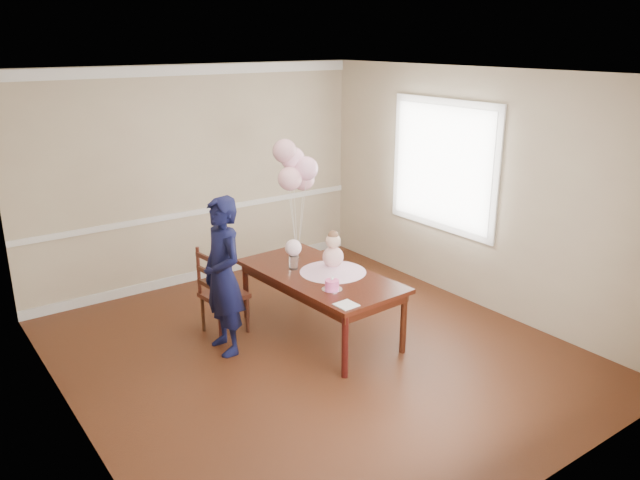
# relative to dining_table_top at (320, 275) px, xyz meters

# --- Properties ---
(floor) EXTENTS (4.50, 5.00, 0.00)m
(floor) POSITION_rel_dining_table_top_xyz_m (-0.29, -0.31, -0.66)
(floor) COLOR #37190D
(floor) RESTS_ON ground
(ceiling) EXTENTS (4.50, 5.00, 0.02)m
(ceiling) POSITION_rel_dining_table_top_xyz_m (-0.29, -0.31, 2.04)
(ceiling) COLOR white
(ceiling) RESTS_ON wall_back
(wall_back) EXTENTS (4.50, 0.02, 2.70)m
(wall_back) POSITION_rel_dining_table_top_xyz_m (-0.29, 2.19, 0.69)
(wall_back) COLOR tan
(wall_back) RESTS_ON floor
(wall_front) EXTENTS (4.50, 0.02, 2.70)m
(wall_front) POSITION_rel_dining_table_top_xyz_m (-0.29, -2.81, 0.69)
(wall_front) COLOR tan
(wall_front) RESTS_ON floor
(wall_left) EXTENTS (0.02, 5.00, 2.70)m
(wall_left) POSITION_rel_dining_table_top_xyz_m (-2.54, -0.31, 0.69)
(wall_left) COLOR tan
(wall_left) RESTS_ON floor
(wall_right) EXTENTS (0.02, 5.00, 2.70)m
(wall_right) POSITION_rel_dining_table_top_xyz_m (1.96, -0.31, 0.69)
(wall_right) COLOR tan
(wall_right) RESTS_ON floor
(chair_rail_trim) EXTENTS (4.50, 0.02, 0.07)m
(chair_rail_trim) POSITION_rel_dining_table_top_xyz_m (-0.29, 2.18, 0.24)
(chair_rail_trim) COLOR white
(chair_rail_trim) RESTS_ON wall_back
(crown_molding) EXTENTS (4.50, 0.02, 0.12)m
(crown_molding) POSITION_rel_dining_table_top_xyz_m (-0.29, 2.18, 1.97)
(crown_molding) COLOR white
(crown_molding) RESTS_ON wall_back
(baseboard_trim) EXTENTS (4.50, 0.02, 0.12)m
(baseboard_trim) POSITION_rel_dining_table_top_xyz_m (-0.29, 2.18, -0.60)
(baseboard_trim) COLOR silver
(baseboard_trim) RESTS_ON floor
(window_frame) EXTENTS (0.02, 1.66, 1.56)m
(window_frame) POSITION_rel_dining_table_top_xyz_m (1.94, 0.19, 0.89)
(window_frame) COLOR white
(window_frame) RESTS_ON wall_right
(window_blinds) EXTENTS (0.01, 1.50, 1.40)m
(window_blinds) POSITION_rel_dining_table_top_xyz_m (1.92, 0.19, 0.89)
(window_blinds) COLOR white
(window_blinds) RESTS_ON wall_right
(dining_table_top) EXTENTS (1.01, 1.87, 0.05)m
(dining_table_top) POSITION_rel_dining_table_top_xyz_m (0.00, 0.00, 0.00)
(dining_table_top) COLOR black
(dining_table_top) RESTS_ON table_leg_fl
(table_apron) EXTENTS (0.91, 1.77, 0.09)m
(table_apron) POSITION_rel_dining_table_top_xyz_m (0.00, 0.00, -0.07)
(table_apron) COLOR black
(table_apron) RESTS_ON table_leg_fl
(table_leg_fl) EXTENTS (0.07, 0.07, 0.64)m
(table_leg_fl) POSITION_rel_dining_table_top_xyz_m (-0.34, -0.86, -0.34)
(table_leg_fl) COLOR black
(table_leg_fl) RESTS_ON floor
(table_leg_fr) EXTENTS (0.07, 0.07, 0.64)m
(table_leg_fr) POSITION_rel_dining_table_top_xyz_m (0.43, -0.82, -0.34)
(table_leg_fr) COLOR black
(table_leg_fr) RESTS_ON floor
(table_leg_bl) EXTENTS (0.07, 0.07, 0.64)m
(table_leg_bl) POSITION_rel_dining_table_top_xyz_m (-0.43, 0.82, -0.34)
(table_leg_bl) COLOR black
(table_leg_bl) RESTS_ON floor
(table_leg_br) EXTENTS (0.07, 0.07, 0.64)m
(table_leg_br) POSITION_rel_dining_table_top_xyz_m (0.34, 0.86, -0.34)
(table_leg_br) COLOR black
(table_leg_br) RESTS_ON floor
(baby_skirt) EXTENTS (0.73, 0.73, 0.09)m
(baby_skirt) POSITION_rel_dining_table_top_xyz_m (0.14, -0.04, 0.07)
(baby_skirt) COLOR #EBADD2
(baby_skirt) RESTS_ON dining_table_top
(baby_torso) EXTENTS (0.22, 0.22, 0.22)m
(baby_torso) POSITION_rel_dining_table_top_xyz_m (0.14, -0.04, 0.19)
(baby_torso) COLOR #FFA1C8
(baby_torso) RESTS_ON baby_skirt
(baby_head) EXTENTS (0.15, 0.15, 0.15)m
(baby_head) POSITION_rel_dining_table_top_xyz_m (0.14, -0.04, 0.36)
(baby_head) COLOR beige
(baby_head) RESTS_ON baby_torso
(baby_hair) EXTENTS (0.11, 0.11, 0.11)m
(baby_hair) POSITION_rel_dining_table_top_xyz_m (0.14, -0.04, 0.41)
(baby_hair) COLOR brown
(baby_hair) RESTS_ON baby_head
(cake_platter) EXTENTS (0.21, 0.21, 0.01)m
(cake_platter) POSITION_rel_dining_table_top_xyz_m (-0.16, -0.42, 0.03)
(cake_platter) COLOR silver
(cake_platter) RESTS_ON dining_table_top
(birthday_cake) EXTENTS (0.14, 0.14, 0.09)m
(birthday_cake) POSITION_rel_dining_table_top_xyz_m (-0.16, -0.42, 0.08)
(birthday_cake) COLOR #FF50A5
(birthday_cake) RESTS_ON cake_platter
(cake_flower_a) EXTENTS (0.03, 0.03, 0.03)m
(cake_flower_a) POSITION_rel_dining_table_top_xyz_m (-0.16, -0.42, 0.13)
(cake_flower_a) COLOR white
(cake_flower_a) RESTS_ON birthday_cake
(cake_flower_b) EXTENTS (0.03, 0.03, 0.03)m
(cake_flower_b) POSITION_rel_dining_table_top_xyz_m (-0.13, -0.40, 0.13)
(cake_flower_b) COLOR silver
(cake_flower_b) RESTS_ON birthday_cake
(rose_vase_near) EXTENTS (0.10, 0.10, 0.15)m
(rose_vase_near) POSITION_rel_dining_table_top_xyz_m (-0.15, 0.27, 0.10)
(rose_vase_near) COLOR white
(rose_vase_near) RESTS_ON dining_table_top
(roses_near) EXTENTS (0.17, 0.17, 0.17)m
(roses_near) POSITION_rel_dining_table_top_xyz_m (-0.15, 0.27, 0.26)
(roses_near) COLOR #FBD2DC
(roses_near) RESTS_ON rose_vase_near
(napkin) EXTENTS (0.19, 0.19, 0.01)m
(napkin) POSITION_rel_dining_table_top_xyz_m (-0.28, -0.79, 0.03)
(napkin) COLOR white
(napkin) RESTS_ON dining_table_top
(balloon_weight) EXTENTS (0.04, 0.04, 0.02)m
(balloon_weight) POSITION_rel_dining_table_top_xyz_m (0.06, 0.50, 0.03)
(balloon_weight) COLOR silver
(balloon_weight) RESTS_ON dining_table_top
(balloon_a) EXTENTS (0.25, 0.25, 0.25)m
(balloon_a) POSITION_rel_dining_table_top_xyz_m (-0.03, 0.50, 0.93)
(balloon_a) COLOR #F3ACBB
(balloon_a) RESTS_ON balloon_ribbon_a
(balloon_b) EXTENTS (0.25, 0.25, 0.25)m
(balloon_b) POSITION_rel_dining_table_top_xyz_m (0.16, 0.46, 1.02)
(balloon_b) COLOR #FAB1D6
(balloon_b) RESTS_ON balloon_ribbon_b
(balloon_c) EXTENTS (0.25, 0.25, 0.25)m
(balloon_c) POSITION_rel_dining_table_top_xyz_m (0.08, 0.60, 1.11)
(balloon_c) COLOR #FFB4D7
(balloon_c) RESTS_ON balloon_ribbon_c
(balloon_d) EXTENTS (0.25, 0.25, 0.25)m
(balloon_d) POSITION_rel_dining_table_top_xyz_m (-0.01, 0.61, 1.21)
(balloon_d) COLOR #DB9BAC
(balloon_d) RESTS_ON balloon_ribbon_d
(balloon_e) EXTENTS (0.25, 0.25, 0.25)m
(balloon_e) POSITION_rel_dining_table_top_xyz_m (0.20, 0.58, 0.89)
(balloon_e) COLOR #F3ACBC
(balloon_e) RESTS_ON balloon_ribbon_e
(balloon_ribbon_a) EXTENTS (0.08, 0.01, 0.76)m
(balloon_ribbon_a) POSITION_rel_dining_table_top_xyz_m (0.02, 0.50, 0.41)
(balloon_ribbon_a) COLOR white
(balloon_ribbon_a) RESTS_ON balloon_weight
(balloon_ribbon_b) EXTENTS (0.10, 0.04, 0.85)m
(balloon_ribbon_b) POSITION_rel_dining_table_top_xyz_m (0.11, 0.48, 0.46)
(balloon_ribbon_b) COLOR silver
(balloon_ribbon_b) RESTS_ON balloon_weight
(balloon_ribbon_c) EXTENTS (0.02, 0.09, 0.94)m
(balloon_ribbon_c) POSITION_rel_dining_table_top_xyz_m (0.07, 0.55, 0.51)
(balloon_ribbon_c) COLOR white
(balloon_ribbon_c) RESTS_ON balloon_weight
(balloon_ribbon_d) EXTENTS (0.08, 0.09, 1.03)m
(balloon_ribbon_d) POSITION_rel_dining_table_top_xyz_m (0.02, 0.56, 0.55)
(balloon_ribbon_d) COLOR white
(balloon_ribbon_d) RESTS_ON balloon_weight
(balloon_ribbon_e) EXTENTS (0.12, 0.07, 0.71)m
(balloon_ribbon_e) POSITION_rel_dining_table_top_xyz_m (0.13, 0.54, 0.39)
(balloon_ribbon_e) COLOR silver
(balloon_ribbon_e) RESTS_ON balloon_weight
(dining_chair_seat) EXTENTS (0.45, 0.45, 0.05)m
(dining_chair_seat) POSITION_rel_dining_table_top_xyz_m (-0.79, 0.63, -0.24)
(dining_chair_seat) COLOR #36160E
(dining_chair_seat) RESTS_ON chair_leg_fl
(chair_leg_fl) EXTENTS (0.04, 0.04, 0.40)m
(chair_leg_fl) POSITION_rel_dining_table_top_xyz_m (-0.94, 0.44, -0.46)
(chair_leg_fl) COLOR #33120E
(chair_leg_fl) RESTS_ON floor
(chair_leg_fr) EXTENTS (0.04, 0.04, 0.40)m
(chair_leg_fr) POSITION_rel_dining_table_top_xyz_m (-0.61, 0.48, -0.46)
(chair_leg_fr) COLOR black
(chair_leg_fr) RESTS_ON floor
(chair_leg_bl) EXTENTS (0.04, 0.04, 0.40)m
(chair_leg_bl) POSITION_rel_dining_table_top_xyz_m (-0.97, 0.78, -0.46)
(chair_leg_bl) COLOR #32190D
(chair_leg_bl) RESTS_ON floor
(chair_leg_br) EXTENTS (0.04, 0.04, 0.40)m
(chair_leg_br) POSITION_rel_dining_table_top_xyz_m (-0.64, 0.81, -0.46)
(chair_leg_br) COLOR #341C0E
(chair_leg_br) RESTS_ON floor
(chair_back_post_l) EXTENTS (0.04, 0.04, 0.52)m
(chair_back_post_l) POSITION_rel_dining_table_top_xyz_m (-0.96, 0.44, 0.03)
(chair_back_post_l) COLOR #331D0E
(chair_back_post_l) RESTS_ON dining_chair_seat
(chair_back_post_r) EXTENTS (0.04, 0.04, 0.52)m
(chair_back_post_r) POSITION_rel_dining_table_top_xyz_m (-0.99, 0.78, 0.03)
(chair_back_post_r) COLOR #3E1810
(chair_back_post_r) RESTS_ON dining_chair_seat
(chair_slat_low) EXTENTS (0.07, 0.37, 0.05)m
(chair_slat_low) POSITION_rel_dining_table_top_xyz_m (-0.97, 0.61, -0.08)
(chair_slat_low) COLOR black
(chair_slat_low) RESTS_ON dining_chair_seat
(chair_slat_mid) EXTENTS (0.07, 0.37, 0.05)m
(chair_slat_mid) POSITION_rel_dining_table_top_xyz_m (-0.97, 0.61, 0.07)
(chair_slat_mid) COLOR #36180E
(chair_slat_mid) RESTS_ON dining_chair_seat
(chair_slat_top) EXTENTS (0.07, 0.37, 0.05)m
(chair_slat_top) POSITION_rel_dining_table_top_xyz_m (-0.97, 0.61, 0.22)
(chair_slat_top) COLOR #36150E
(chair_slat_top) RESTS_ON dining_chair_seat
(woman) EXTENTS (0.40, 0.59, 1.58)m
(woman) POSITION_rel_dining_table_top_xyz_m (-0.97, 0.26, 0.13)
(woman) COLOR black
(woman) RESTS_ON floor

